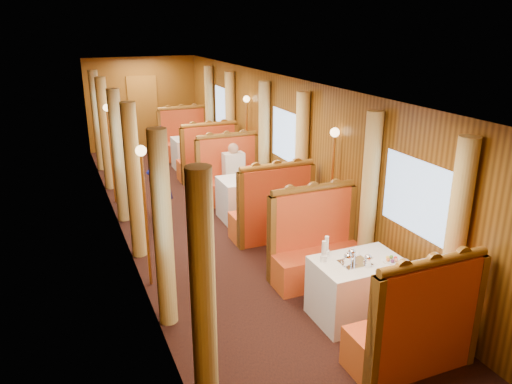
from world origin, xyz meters
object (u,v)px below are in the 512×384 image
table_near (357,289)px  teapot_right (368,262)px  banquette_mid_aft (230,180)px  banquette_far_aft (185,142)px  banquette_near_aft (316,251)px  table_far (196,153)px  banquette_far_fwd (208,161)px  tea_tray (355,263)px  rose_vase_mid (249,169)px  table_mid (249,198)px  steward (158,177)px  fruit_plate (392,260)px  teapot_back (352,256)px  banquette_mid_fwd (272,215)px  passenger (234,168)px  rose_vase_far (194,130)px  teapot_left (348,261)px  banquette_near_fwd (414,332)px

table_near → teapot_right: teapot_right is taller
banquette_mid_aft → banquette_far_aft: same height
banquette_near_aft → table_far: 5.99m
banquette_far_fwd → tea_tray: banquette_far_fwd is taller
teapot_right → rose_vase_mid: rose_vase_mid is taller
table_mid → steward: size_ratio=0.60×
fruit_plate → banquette_mid_aft: bearing=94.1°
banquette_mid_aft → teapot_back: bearing=-91.1°
tea_tray → teapot_right: (0.10, -0.12, 0.05)m
banquette_mid_aft → table_far: banquette_mid_aft is taller
table_far → rose_vase_mid: rose_vase_mid is taller
banquette_near_aft → banquette_mid_fwd: bearing=90.0°
banquette_mid_aft → passenger: size_ratio=1.76×
table_near → table_mid: (0.00, 3.50, 0.00)m
banquette_far_fwd → rose_vase_far: bearing=91.1°
teapot_right → fruit_plate: bearing=-13.4°
table_near → rose_vase_far: rose_vase_far is taller
teapot_right → fruit_plate: 0.33m
table_near → teapot_left: teapot_left is taller
banquette_mid_aft → banquette_far_fwd: same height
table_mid → table_near: bearing=-90.0°
fruit_plate → rose_vase_far: size_ratio=0.59×
tea_tray → passenger: (0.09, 4.30, -0.02)m
banquette_near_aft → banquette_mid_aft: 3.50m
teapot_back → rose_vase_mid: 3.43m
banquette_far_aft → teapot_right: (0.01, -8.16, 0.38)m
tea_tray → teapot_back: (-0.00, 0.07, 0.05)m
banquette_far_fwd → rose_vase_mid: banquette_far_fwd is taller
table_mid → fruit_plate: fruit_plate is taller
banquette_far_fwd → teapot_left: banquette_far_fwd is taller
table_far → teapot_back: size_ratio=7.27×
banquette_far_aft → teapot_left: banquette_far_aft is taller
table_far → teapot_back: (-0.09, -6.96, 0.43)m
table_far → teapot_right: teapot_right is taller
table_near → banquette_near_fwd: 1.02m
banquette_near_aft → table_mid: (0.00, 2.49, -0.05)m
banquette_near_aft → table_far: banquette_near_aft is taller
table_mid → tea_tray: tea_tray is taller
banquette_mid_fwd → banquette_mid_aft: same height
table_near → banquette_near_fwd: banquette_near_fwd is taller
banquette_near_fwd → passenger: size_ratio=1.76×
table_near → passenger: (-0.00, 4.27, 0.37)m
teapot_left → rose_vase_far: bearing=90.1°
fruit_plate → rose_vase_far: 7.19m
fruit_plate → rose_vase_far: (-0.36, 7.18, 0.16)m
banquette_far_fwd → tea_tray: size_ratio=3.94×
banquette_near_fwd → teapot_right: banquette_near_fwd is taller
banquette_near_aft → fruit_plate: size_ratio=6.29×
fruit_plate → banquette_far_fwd: bearing=93.1°
table_mid → passenger: 0.86m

